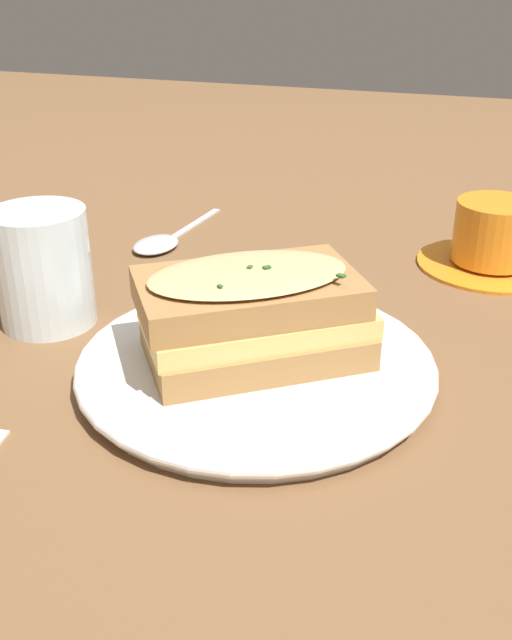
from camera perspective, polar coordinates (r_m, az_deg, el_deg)
name	(u,v)px	position (r m, az deg, el deg)	size (l,w,h in m)	color
ground_plane	(244,382)	(0.54, -0.89, -4.75)	(2.40, 2.40, 0.00)	brown
dinner_plate	(256,365)	(0.54, 0.00, -3.43)	(0.26, 0.26, 0.02)	white
sandwich	(253,315)	(0.53, -0.27, 0.40)	(0.18, 0.16, 0.07)	#A37542
teacup_with_saucer	(495,239)	(0.76, 17.74, 5.90)	(0.14, 0.14, 0.07)	orange
water_glass	(43,268)	(0.63, -15.91, 3.84)	(0.08, 0.08, 0.10)	silver
spoon	(161,242)	(0.79, -7.27, 5.92)	(0.05, 0.17, 0.01)	silver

